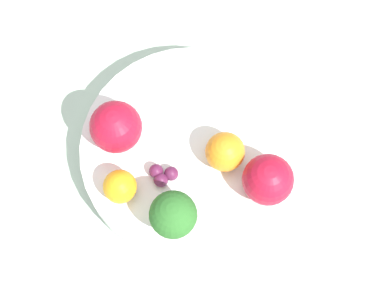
% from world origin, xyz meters
% --- Properties ---
extents(ground_plane, '(6.00, 6.00, 0.00)m').
position_xyz_m(ground_plane, '(0.00, 0.00, 0.00)').
color(ground_plane, gray).
extents(table_surface, '(1.20, 1.20, 0.02)m').
position_xyz_m(table_surface, '(0.00, 0.00, 0.01)').
color(table_surface, '#B2C6B2').
rests_on(table_surface, ground_plane).
extents(bowl, '(0.26, 0.26, 0.04)m').
position_xyz_m(bowl, '(0.00, 0.00, 0.04)').
color(bowl, white).
rests_on(bowl, table_surface).
extents(broccoli, '(0.05, 0.05, 0.06)m').
position_xyz_m(broccoli, '(-0.03, 0.08, 0.09)').
color(broccoli, '#99C17A').
rests_on(broccoli, bowl).
extents(apple_red, '(0.06, 0.06, 0.06)m').
position_xyz_m(apple_red, '(0.08, 0.04, 0.09)').
color(apple_red, '#B7142D').
rests_on(apple_red, bowl).
extents(apple_green, '(0.06, 0.06, 0.06)m').
position_xyz_m(apple_green, '(-0.09, -0.01, 0.09)').
color(apple_green, '#B7142D').
rests_on(apple_green, bowl).
extents(orange_front, '(0.04, 0.04, 0.04)m').
position_xyz_m(orange_front, '(0.04, 0.09, 0.08)').
color(orange_front, orange).
rests_on(orange_front, bowl).
extents(orange_back, '(0.04, 0.04, 0.04)m').
position_xyz_m(orange_back, '(-0.04, -0.01, 0.08)').
color(orange_back, orange).
rests_on(orange_back, bowl).
extents(grape_cluster, '(0.03, 0.03, 0.02)m').
position_xyz_m(grape_cluster, '(0.01, 0.05, 0.07)').
color(grape_cluster, '#5B1E42').
rests_on(grape_cluster, bowl).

